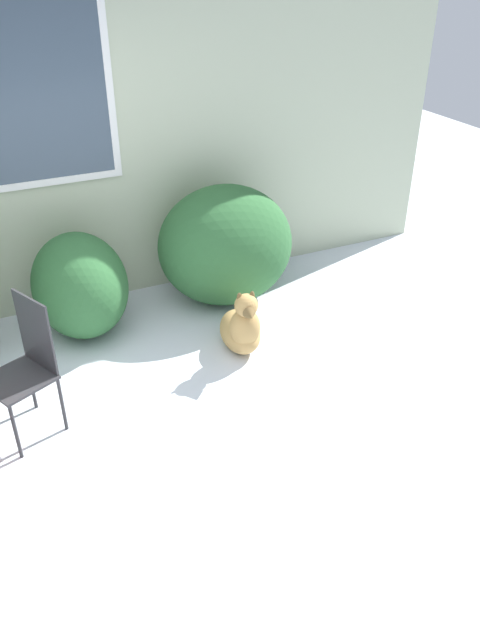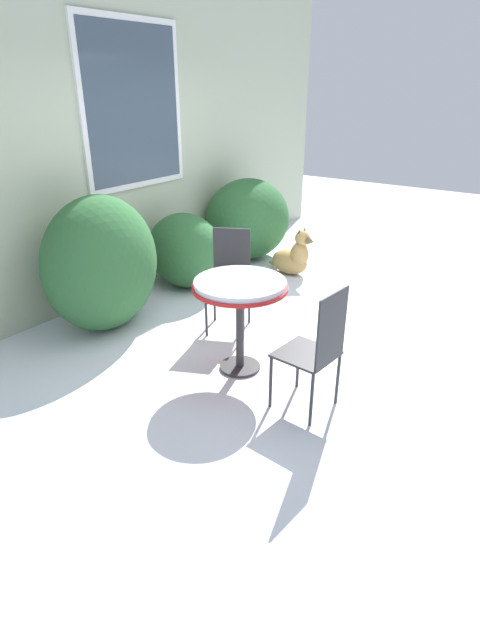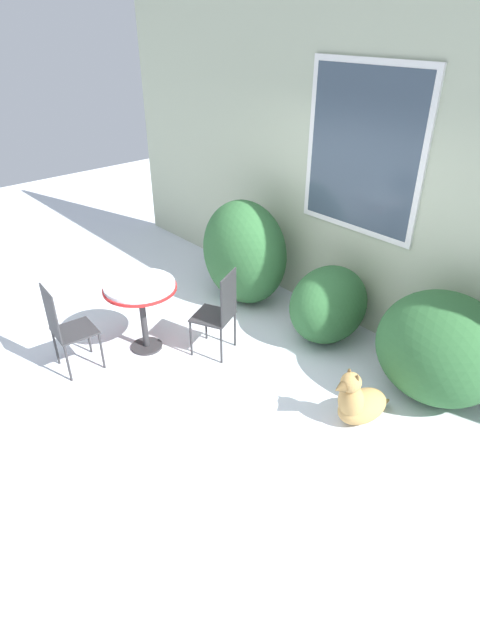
{
  "view_description": "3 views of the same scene",
  "coord_description": "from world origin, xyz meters",
  "px_view_note": "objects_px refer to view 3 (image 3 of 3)",
  "views": [
    {
      "loc": [
        -0.44,
        -2.96,
        2.88
      ],
      "look_at": [
        1.35,
        0.88,
        0.26
      ],
      "focal_mm": 35.0,
      "sensor_mm": 36.0,
      "label": 1
    },
    {
      "loc": [
        -3.91,
        -2.08,
        2.2
      ],
      "look_at": [
        -0.92,
        0.04,
        0.45
      ],
      "focal_mm": 28.0,
      "sensor_mm": 36.0,
      "label": 2
    },
    {
      "loc": [
        3.16,
        -2.2,
        3.17
      ],
      "look_at": [
        0.0,
        0.6,
        0.55
      ],
      "focal_mm": 28.0,
      "sensor_mm": 36.0,
      "label": 3
    }
  ],
  "objects_px": {
    "patio_chair_far_side": "(66,327)",
    "dog": "(359,403)",
    "patio_chair_near_table": "(219,311)",
    "patio_table": "(140,293)"
  },
  "relations": [
    {
      "from": "patio_table",
      "to": "patio_chair_near_table",
      "type": "xyz_separation_m",
      "value": [
        0.61,
        0.55,
        -0.17
      ]
    },
    {
      "from": "patio_chair_near_table",
      "to": "patio_chair_far_side",
      "type": "relative_size",
      "value": 1.0
    },
    {
      "from": "patio_chair_far_side",
      "to": "dog",
      "type": "relative_size",
      "value": 1.35
    },
    {
      "from": "patio_table",
      "to": "dog",
      "type": "distance_m",
      "value": 2.44
    },
    {
      "from": "patio_table",
      "to": "patio_chair_far_side",
      "type": "height_order",
      "value": "patio_chair_far_side"
    },
    {
      "from": "patio_chair_near_table",
      "to": "dog",
      "type": "xyz_separation_m",
      "value": [
        1.65,
        0.23,
        -0.3
      ]
    },
    {
      "from": "patio_table",
      "to": "patio_chair_near_table",
      "type": "bearing_deg",
      "value": 42.16
    },
    {
      "from": "patio_table",
      "to": "dog",
      "type": "height_order",
      "value": "patio_table"
    },
    {
      "from": "patio_table",
      "to": "patio_chair_far_side",
      "type": "relative_size",
      "value": 0.82
    },
    {
      "from": "patio_chair_near_table",
      "to": "dog",
      "type": "height_order",
      "value": "patio_chair_near_table"
    }
  ]
}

